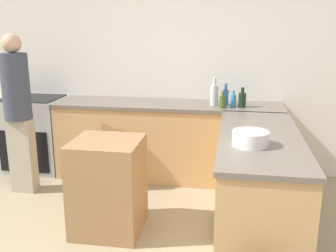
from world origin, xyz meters
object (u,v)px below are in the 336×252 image
at_px(island_table, 108,186).
at_px(wine_bottle_dark, 242,99).
at_px(mixing_bowl, 251,138).
at_px(olive_oil_bottle, 222,101).
at_px(person_by_range, 18,108).
at_px(range_oven, 35,134).
at_px(water_bottle_blue, 226,96).
at_px(dish_soap_bottle, 233,100).
at_px(vinegar_bottle_clear, 214,94).

bearing_deg(island_table, wine_bottle_dark, 46.85).
xyz_separation_m(mixing_bowl, olive_oil_bottle, (-0.26, 1.34, 0.02)).
bearing_deg(mixing_bowl, person_by_range, 160.99).
relative_size(range_oven, water_bottle_blue, 3.78).
distance_m(island_table, water_bottle_blue, 1.77).
xyz_separation_m(wine_bottle_dark, person_by_range, (-2.37, -0.58, -0.05)).
xyz_separation_m(range_oven, dish_soap_bottle, (2.47, -0.08, 0.53)).
height_order(mixing_bowl, vinegar_bottle_clear, vinegar_bottle_clear).
bearing_deg(wine_bottle_dark, range_oven, 178.02).
xyz_separation_m(range_oven, vinegar_bottle_clear, (2.26, -0.04, 0.58)).
distance_m(dish_soap_bottle, person_by_range, 2.34).
bearing_deg(wine_bottle_dark, island_table, -133.15).
bearing_deg(range_oven, mixing_bowl, -29.85).
xyz_separation_m(vinegar_bottle_clear, person_by_range, (-2.05, -0.63, -0.09)).
height_order(island_table, water_bottle_blue, water_bottle_blue).
relative_size(island_table, water_bottle_blue, 3.45).
height_order(mixing_bowl, person_by_range, person_by_range).
bearing_deg(range_oven, water_bottle_blue, 0.23).
bearing_deg(vinegar_bottle_clear, person_by_range, -162.98).
xyz_separation_m(water_bottle_blue, person_by_range, (-2.18, -0.68, -0.06)).
bearing_deg(wine_bottle_dark, vinegar_bottle_clear, 170.90).
xyz_separation_m(dish_soap_bottle, water_bottle_blue, (-0.09, 0.09, 0.02)).
bearing_deg(water_bottle_blue, dish_soap_bottle, -46.90).
bearing_deg(person_by_range, range_oven, 106.78).
bearing_deg(person_by_range, mixing_bowl, -19.01).
distance_m(vinegar_bottle_clear, water_bottle_blue, 0.14).
height_order(range_oven, person_by_range, person_by_range).
bearing_deg(range_oven, island_table, -43.81).
bearing_deg(person_by_range, olive_oil_bottle, 13.39).
bearing_deg(person_by_range, wine_bottle_dark, 13.74).
bearing_deg(dish_soap_bottle, vinegar_bottle_clear, 167.91).
height_order(dish_soap_bottle, olive_oil_bottle, dish_soap_bottle).
relative_size(range_oven, wine_bottle_dark, 4.21).
height_order(wine_bottle_dark, person_by_range, person_by_range).
distance_m(water_bottle_blue, olive_oil_bottle, 0.17).
relative_size(vinegar_bottle_clear, water_bottle_blue, 1.29).
relative_size(vinegar_bottle_clear, dish_soap_bottle, 1.69).
relative_size(range_oven, person_by_range, 0.54).
distance_m(range_oven, mixing_bowl, 3.05).
xyz_separation_m(range_oven, island_table, (1.40, -1.34, -0.04)).
distance_m(mixing_bowl, dish_soap_bottle, 1.42).
bearing_deg(dish_soap_bottle, person_by_range, -165.60).
xyz_separation_m(mixing_bowl, water_bottle_blue, (-0.23, 1.51, 0.04)).
height_order(island_table, person_by_range, person_by_range).
bearing_deg(vinegar_bottle_clear, water_bottle_blue, 20.75).
bearing_deg(olive_oil_bottle, vinegar_bottle_clear, 129.96).
height_order(mixing_bowl, olive_oil_bottle, olive_oil_bottle).
xyz_separation_m(vinegar_bottle_clear, olive_oil_bottle, (0.10, -0.12, -0.05)).
height_order(range_oven, vinegar_bottle_clear, vinegar_bottle_clear).
relative_size(water_bottle_blue, person_by_range, 0.14).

